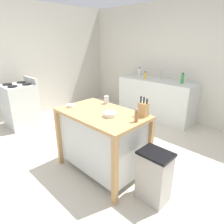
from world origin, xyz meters
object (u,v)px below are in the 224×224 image
knife_block (143,109)px  trash_bin (154,176)px  kitchen_island (102,139)px  bottle_spray_cleaner (145,75)px  pepper_grinder (136,116)px  stove (21,105)px  bottle_dish_soap (182,79)px  bottle_hand_soap (139,72)px  sink_faucet (161,74)px  bowl_ceramic_wide (110,114)px  drinking_cup (106,100)px  bowl_ceramic_small (71,106)px

knife_block → trash_bin: (0.36, -0.23, -0.66)m
kitchen_island → bottle_spray_cleaner: bottle_spray_cleaner is taller
pepper_grinder → stove: 2.96m
knife_block → trash_bin: size_ratio=0.40×
bottle_dish_soap → trash_bin: bearing=-69.5°
kitchen_island → bottle_hand_soap: 2.69m
trash_bin → bottle_dish_soap: size_ratio=2.79×
knife_block → stove: (-2.86, -0.41, -0.52)m
bottle_dish_soap → sink_faucet: bearing=168.6°
bowl_ceramic_wide → bottle_hand_soap: size_ratio=0.72×
trash_bin → stove: stove is taller
stove → pepper_grinder: bearing=4.2°
kitchen_island → sink_faucet: (-0.61, 2.45, 0.52)m
kitchen_island → trash_bin: kitchen_island is taller
trash_bin → stove: (-3.22, -0.18, 0.15)m
bowl_ceramic_wide → bottle_spray_cleaner: size_ratio=0.93×
kitchen_island → pepper_grinder: 0.70m
knife_block → stove: 2.94m
drinking_cup → sink_faucet: size_ratio=0.53×
knife_block → bottle_hand_soap: knife_block is taller
kitchen_island → trash_bin: 0.86m
drinking_cup → sink_faucet: 2.19m
bowl_ceramic_wide → bottle_hand_soap: bottle_hand_soap is taller
bottle_spray_cleaner → stove: size_ratio=0.17×
bottle_dish_soap → bottle_spray_cleaner: bearing=-172.2°
bottle_hand_soap → bottle_dish_soap: bottle_hand_soap is taller
bottle_dish_soap → stove: (-2.36, -2.48, -0.55)m
pepper_grinder → trash_bin: pepper_grinder is taller
drinking_cup → sink_faucet: bearing=100.5°
drinking_cup → pepper_grinder: bearing=-17.6°
knife_block → stove: bearing=-171.8°
pepper_grinder → bottle_spray_cleaner: bearing=123.2°
stove → drinking_cup: bearing=11.6°
sink_faucet → kitchen_island: bearing=-76.0°
knife_block → bottle_spray_cleaner: (-1.36, 1.95, 0.01)m
sink_faucet → bottle_dish_soap: 0.60m
drinking_cup → bottle_dish_soap: size_ratio=0.51×
bowl_ceramic_small → sink_faucet: size_ratio=0.50×
pepper_grinder → bottle_dish_soap: bearing=103.6°
bottle_dish_soap → kitchen_island: bearing=-89.4°
trash_bin → knife_block: bearing=147.4°
drinking_cup → trash_bin: 1.25m
pepper_grinder → sink_faucet: 2.64m
bowl_ceramic_small → trash_bin: bowl_ceramic_small is taller
bowl_ceramic_wide → stove: 2.61m
trash_bin → bottle_spray_cleaner: 2.86m
knife_block → pepper_grinder: size_ratio=1.52×
kitchen_island → knife_block: (0.48, 0.26, 0.48)m
kitchen_island → bowl_ceramic_wide: (0.18, -0.02, 0.42)m
knife_block → bottle_spray_cleaner: knife_block is taller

